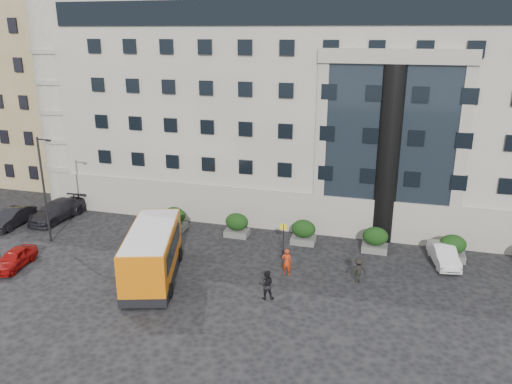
{
  "coord_description": "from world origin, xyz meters",
  "views": [
    {
      "loc": [
        12.3,
        -26.16,
        15.13
      ],
      "look_at": [
        3.81,
        3.97,
        5.0
      ],
      "focal_mm": 35.0,
      "sensor_mm": 36.0,
      "label": 1
    }
  ],
  "objects_px": {
    "red_truck": "(131,169)",
    "pedestrian_b": "(266,285)",
    "parked_car_b": "(12,217)",
    "parked_car_c": "(57,210)",
    "pedestrian_a": "(287,262)",
    "hedge_d": "(375,239)",
    "pedestrian_c": "(358,270)",
    "hedge_e": "(452,247)",
    "minibus": "(152,252)",
    "hedge_a": "(175,218)",
    "hedge_b": "(237,225)",
    "hedge_c": "(303,232)",
    "bus_stop_sign": "(284,235)",
    "parked_car_a": "(14,258)",
    "parked_car_d": "(126,189)",
    "white_taxi": "(444,255)",
    "street_lamp": "(44,186)"
  },
  "relations": [
    {
      "from": "bus_stop_sign",
      "to": "hedge_b",
      "type": "bearing_deg",
      "value": 146.93
    },
    {
      "from": "hedge_a",
      "to": "bus_stop_sign",
      "type": "height_order",
      "value": "bus_stop_sign"
    },
    {
      "from": "pedestrian_b",
      "to": "bus_stop_sign",
      "type": "bearing_deg",
      "value": -101.01
    },
    {
      "from": "white_taxi",
      "to": "pedestrian_a",
      "type": "height_order",
      "value": "pedestrian_a"
    },
    {
      "from": "parked_car_a",
      "to": "hedge_d",
      "type": "bearing_deg",
      "value": 14.62
    },
    {
      "from": "hedge_a",
      "to": "parked_car_c",
      "type": "bearing_deg",
      "value": -176.22
    },
    {
      "from": "street_lamp",
      "to": "minibus",
      "type": "height_order",
      "value": "street_lamp"
    },
    {
      "from": "pedestrian_c",
      "to": "hedge_e",
      "type": "bearing_deg",
      "value": -169.07
    },
    {
      "from": "hedge_b",
      "to": "hedge_e",
      "type": "relative_size",
      "value": 1.0
    },
    {
      "from": "hedge_d",
      "to": "hedge_e",
      "type": "relative_size",
      "value": 1.0
    },
    {
      "from": "hedge_c",
      "to": "parked_car_b",
      "type": "relative_size",
      "value": 0.42
    },
    {
      "from": "hedge_a",
      "to": "parked_car_b",
      "type": "relative_size",
      "value": 0.42
    },
    {
      "from": "street_lamp",
      "to": "red_truck",
      "type": "height_order",
      "value": "street_lamp"
    },
    {
      "from": "bus_stop_sign",
      "to": "pedestrian_c",
      "type": "bearing_deg",
      "value": -22.13
    },
    {
      "from": "pedestrian_b",
      "to": "hedge_e",
      "type": "bearing_deg",
      "value": -155.99
    },
    {
      "from": "street_lamp",
      "to": "parked_car_b",
      "type": "bearing_deg",
      "value": 159.87
    },
    {
      "from": "hedge_d",
      "to": "red_truck",
      "type": "height_order",
      "value": "red_truck"
    },
    {
      "from": "hedge_b",
      "to": "bus_stop_sign",
      "type": "bearing_deg",
      "value": -33.07
    },
    {
      "from": "street_lamp",
      "to": "parked_car_b",
      "type": "xyz_separation_m",
      "value": [
        -5.06,
        1.85,
        -3.65
      ]
    },
    {
      "from": "red_truck",
      "to": "parked_car_d",
      "type": "bearing_deg",
      "value": -72.02
    },
    {
      "from": "street_lamp",
      "to": "bus_stop_sign",
      "type": "relative_size",
      "value": 3.17
    },
    {
      "from": "hedge_e",
      "to": "red_truck",
      "type": "height_order",
      "value": "red_truck"
    },
    {
      "from": "hedge_c",
      "to": "white_taxi",
      "type": "xyz_separation_m",
      "value": [
        9.81,
        -0.8,
        -0.26
      ]
    },
    {
      "from": "pedestrian_a",
      "to": "parked_car_c",
      "type": "bearing_deg",
      "value": -14.63
    },
    {
      "from": "pedestrian_c",
      "to": "bus_stop_sign",
      "type": "bearing_deg",
      "value": -50.91
    },
    {
      "from": "hedge_d",
      "to": "pedestrian_c",
      "type": "relative_size",
      "value": 1.15
    },
    {
      "from": "parked_car_b",
      "to": "parked_car_c",
      "type": "bearing_deg",
      "value": 38.54
    },
    {
      "from": "red_truck",
      "to": "pedestrian_b",
      "type": "height_order",
      "value": "red_truck"
    },
    {
      "from": "bus_stop_sign",
      "to": "pedestrian_c",
      "type": "distance_m",
      "value": 5.82
    },
    {
      "from": "red_truck",
      "to": "parked_car_b",
      "type": "relative_size",
      "value": 1.24
    },
    {
      "from": "hedge_e",
      "to": "parked_car_a",
      "type": "xyz_separation_m",
      "value": [
        -28.3,
        -9.14,
        -0.3
      ]
    },
    {
      "from": "hedge_e",
      "to": "pedestrian_a",
      "type": "relative_size",
      "value": 1.0
    },
    {
      "from": "white_taxi",
      "to": "parked_car_d",
      "type": "bearing_deg",
      "value": 155.47
    },
    {
      "from": "parked_car_b",
      "to": "parked_car_c",
      "type": "xyz_separation_m",
      "value": [
        2.57,
        2.26,
        0.07
      ]
    },
    {
      "from": "hedge_a",
      "to": "parked_car_d",
      "type": "bearing_deg",
      "value": 141.85
    },
    {
      "from": "hedge_c",
      "to": "red_truck",
      "type": "height_order",
      "value": "red_truck"
    },
    {
      "from": "hedge_d",
      "to": "pedestrian_b",
      "type": "relative_size",
      "value": 1.01
    },
    {
      "from": "hedge_a",
      "to": "street_lamp",
      "type": "bearing_deg",
      "value": -148.84
    },
    {
      "from": "hedge_b",
      "to": "hedge_c",
      "type": "relative_size",
      "value": 1.0
    },
    {
      "from": "hedge_c",
      "to": "pedestrian_b",
      "type": "distance_m",
      "value": 8.59
    },
    {
      "from": "parked_car_c",
      "to": "pedestrian_a",
      "type": "height_order",
      "value": "pedestrian_a"
    },
    {
      "from": "red_truck",
      "to": "pedestrian_a",
      "type": "bearing_deg",
      "value": -42.92
    },
    {
      "from": "parked_car_b",
      "to": "parked_car_c",
      "type": "height_order",
      "value": "parked_car_c"
    },
    {
      "from": "minibus",
      "to": "parked_car_d",
      "type": "relative_size",
      "value": 1.53
    },
    {
      "from": "minibus",
      "to": "red_truck",
      "type": "bearing_deg",
      "value": 105.02
    },
    {
      "from": "hedge_e",
      "to": "parked_car_b",
      "type": "height_order",
      "value": "hedge_e"
    },
    {
      "from": "street_lamp",
      "to": "white_taxi",
      "type": "height_order",
      "value": "street_lamp"
    },
    {
      "from": "bus_stop_sign",
      "to": "pedestrian_a",
      "type": "bearing_deg",
      "value": -72.5
    },
    {
      "from": "hedge_a",
      "to": "pedestrian_a",
      "type": "height_order",
      "value": "hedge_a"
    },
    {
      "from": "hedge_e",
      "to": "parked_car_d",
      "type": "xyz_separation_m",
      "value": [
        -28.75,
        6.25,
        -0.17
      ]
    }
  ]
}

